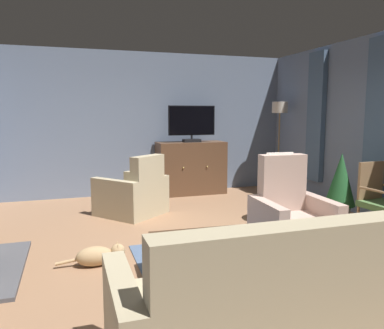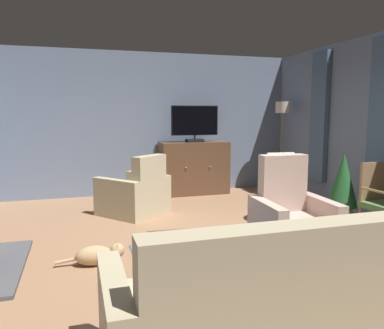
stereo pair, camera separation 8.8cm
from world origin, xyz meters
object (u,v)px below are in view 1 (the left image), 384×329
Objects in this scene: side_chair_beside_plant at (379,199)px; floor_lamp at (280,118)px; coffee_table at (200,240)px; tv_remote at (193,236)px; armchair_by_fireplace at (292,222)px; cat at (99,255)px; folded_newspaper at (186,240)px; sofa_floral at (268,313)px; television at (192,123)px; armchair_beside_cabinet at (133,195)px; potted_plant_on_hearth_side at (341,185)px; tv_cabinet at (191,169)px; potted_plant_leafy_by_curtain at (279,192)px.

side_chair_beside_plant is 0.53× the size of floor_lamp.
coffee_table is 0.09m from tv_remote.
cat is (-2.24, 0.23, -0.24)m from armchair_by_fireplace.
tv_remote reaches higher than coffee_table.
folded_newspaper is at bearing -163.35° from armchair_by_fireplace.
sofa_floral reaches higher than folded_newspaper.
tv_remote is (-0.07, -0.01, 0.06)m from coffee_table.
television is 0.96× the size of coffee_table.
cat is (-0.70, -1.97, -0.20)m from armchair_beside_cabinet.
sofa_floral is (0.16, -1.32, -0.08)m from folded_newspaper.
potted_plant_on_hearth_side is at bearing 101.46° from side_chair_beside_plant.
folded_newspaper is (-0.11, -0.09, -0.01)m from tv_remote.
tv_remote is (-1.20, -3.81, -0.08)m from tv_cabinet.
television reaches higher than armchair_beside_cabinet.
armchair_beside_cabinet is (-0.08, 2.64, -0.10)m from folded_newspaper.
folded_newspaper is 0.24× the size of armchair_beside_cabinet.
potted_plant_on_hearth_side is (-0.12, 0.60, 0.08)m from side_chair_beside_plant.
armchair_beside_cabinet is 3.60m from side_chair_beside_plant.
coffee_table is at bearing -165.07° from armchair_by_fireplace.
cat is at bearing -123.28° from television.
tv_cabinet reaches higher than tv_remote.
tv_cabinet reaches higher than side_chair_beside_plant.
tv_cabinet is 1.88m from armchair_beside_cabinet.
tv_remote is at bearing -158.71° from potted_plant_on_hearth_side.
tv_cabinet is at bearing 90.00° from television.
armchair_by_fireplace reaches higher than armchair_beside_cabinet.
television is 3.19× the size of folded_newspaper.
television is at bearing -90.00° from tv_cabinet.
sofa_floral is 2.75× the size of cat.
tv_remote is 1.41m from sofa_floral.
side_chair_beside_plant is (1.35, 0.06, 0.17)m from armchair_by_fireplace.
potted_plant_on_hearth_side is at bearing -29.25° from armchair_beside_cabinet.
tv_cabinet is at bearing 57.15° from cat.
armchair_beside_cabinet is 1.71× the size of cat.
folded_newspaper is 2.49m from potted_plant_leafy_by_curtain.
tv_cabinet is 4.60× the size of folded_newspaper.
tv_cabinet is at bearing 62.64° from folded_newspaper.
side_chair_beside_plant is 1.35× the size of cat.
coffee_table is 0.79× the size of armchair_beside_cabinet.
folded_newspaper is 0.30× the size of side_chair_beside_plant.
side_chair_beside_plant reaches higher than armchair_beside_cabinet.
floor_lamp is at bearing 39.79° from folded_newspaper.
armchair_by_fireplace is 3.67m from floor_lamp.
potted_plant_on_hearth_side is 1.36× the size of potted_plant_leafy_by_curtain.
side_chair_beside_plant reaches higher than folded_newspaper.
sofa_floral is 3.39m from potted_plant_leafy_by_curtain.
tv_cabinet is at bearing 113.74° from side_chair_beside_plant.
side_chair_beside_plant is at bearing -36.66° from armchair_beside_cabinet.
floor_lamp reaches higher than armchair_by_fireplace.
cat is (-3.59, 0.17, -0.41)m from side_chair_beside_plant.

